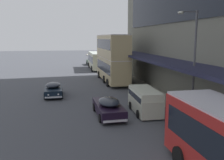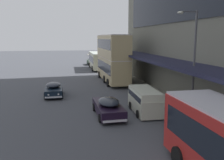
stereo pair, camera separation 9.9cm
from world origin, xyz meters
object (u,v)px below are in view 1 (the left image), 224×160
(transit_bus_kerbside_far, at_px, (97,60))
(vw_van, at_px, (144,99))
(sedan_trailing_near, at_px, (91,61))
(sedan_second_mid, at_px, (108,107))
(street_lamp, at_px, (193,58))
(transit_bus_kerbside_rear, at_px, (112,57))
(sedan_lead_near, at_px, (53,89))

(transit_bus_kerbside_far, height_order, vw_van, transit_bus_kerbside_far)
(sedan_trailing_near, distance_m, sedan_second_mid, 37.32)
(vw_van, relative_size, street_lamp, 0.60)
(transit_bus_kerbside_far, relative_size, vw_van, 2.14)
(transit_bus_kerbside_rear, height_order, vw_van, transit_bus_kerbside_rear)
(transit_bus_kerbside_far, relative_size, sedan_second_mid, 1.96)
(sedan_trailing_near, height_order, sedan_second_mid, sedan_trailing_near)
(sedan_second_mid, bearing_deg, sedan_lead_near, 119.63)
(sedan_second_mid, xyz_separation_m, vw_van, (3.01, 0.30, 0.36))
(sedan_trailing_near, bearing_deg, sedan_second_mid, -94.65)
(transit_bus_kerbside_rear, relative_size, transit_bus_kerbside_far, 1.10)
(transit_bus_kerbside_rear, distance_m, sedan_second_mid, 15.54)
(transit_bus_kerbside_rear, distance_m, vw_van, 14.83)
(transit_bus_kerbside_rear, xyz_separation_m, transit_bus_kerbside_far, (-0.16, 14.05, -1.60))
(transit_bus_kerbside_rear, bearing_deg, transit_bus_kerbside_far, 90.67)
(street_lamp, bearing_deg, sedan_trailing_near, 93.73)
(street_lamp, bearing_deg, sedan_lead_near, 134.95)
(transit_bus_kerbside_far, relative_size, sedan_lead_near, 2.29)
(transit_bus_kerbside_rear, distance_m, sedan_trailing_near, 22.42)
(sedan_second_mid, height_order, vw_van, vw_van)
(sedan_lead_near, xyz_separation_m, street_lamp, (9.99, -10.00, 3.88))
(transit_bus_kerbside_far, bearing_deg, transit_bus_kerbside_rear, -89.33)
(vw_van, bearing_deg, transit_bus_kerbside_far, 89.74)
(transit_bus_kerbside_far, bearing_deg, vw_van, -90.26)
(transit_bus_kerbside_far, relative_size, sedan_trailing_near, 2.14)
(vw_van, bearing_deg, sedan_trailing_near, 89.98)
(transit_bus_kerbside_rear, relative_size, street_lamp, 1.41)
(sedan_lead_near, height_order, street_lamp, street_lamp)
(sedan_trailing_near, height_order, vw_van, vw_van)
(sedan_trailing_near, relative_size, street_lamp, 0.60)
(transit_bus_kerbside_rear, xyz_separation_m, sedan_second_mid, (-3.31, -14.94, -2.71))
(transit_bus_kerbside_rear, height_order, transit_bus_kerbside_far, transit_bus_kerbside_rear)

